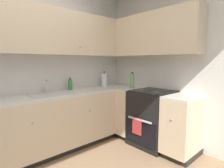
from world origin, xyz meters
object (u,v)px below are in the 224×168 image
(paper_towel_roll, at_px, (104,80))
(oven_range, at_px, (153,117))
(soap_bottle, at_px, (70,84))
(oil_bottle, at_px, (132,81))

(paper_towel_roll, bearing_deg, oven_range, -80.22)
(soap_bottle, bearing_deg, oven_range, -48.95)
(soap_bottle, height_order, oil_bottle, oil_bottle)
(oven_range, height_order, oil_bottle, oil_bottle)
(soap_bottle, bearing_deg, oil_bottle, -34.06)
(oven_range, bearing_deg, oil_bottle, 92.39)
(paper_towel_roll, bearing_deg, soap_bottle, 178.44)
(soap_bottle, xyz_separation_m, oil_bottle, (0.89, -0.60, 0.05))
(paper_towel_roll, bearing_deg, oil_bottle, -74.81)
(soap_bottle, distance_m, paper_towel_roll, 0.73)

